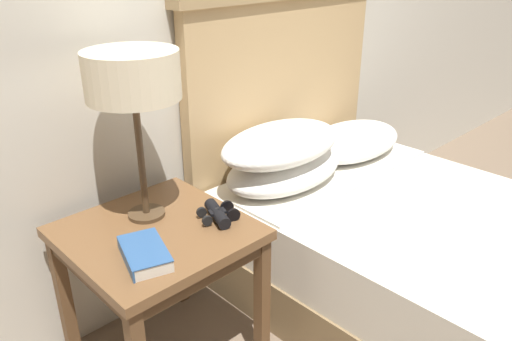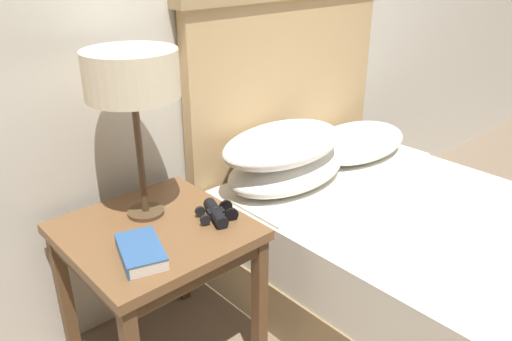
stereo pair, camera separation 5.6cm
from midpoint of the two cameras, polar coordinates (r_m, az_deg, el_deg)
name	(u,v)px [view 2 (the right image)]	position (r m, az deg, el deg)	size (l,w,h in m)	color
nightstand	(156,246)	(1.78, -10.45, -8.54)	(0.58, 0.58, 0.58)	brown
bed	(422,253)	(2.19, 19.20, -8.93)	(1.22, 1.89, 1.28)	olive
table_lamp	(132,78)	(1.65, -13.05, 10.27)	(0.30, 0.30, 0.58)	#4C3823
book_on_nightstand	(140,252)	(1.58, -12.09, -9.06)	(0.18, 0.24, 0.04)	silver
binoculars_pair	(216,213)	(1.75, -3.66, -4.86)	(0.16, 0.16, 0.05)	black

